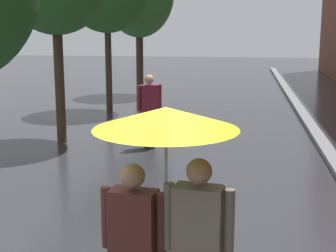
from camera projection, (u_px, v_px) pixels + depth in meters
kerb_strip at (309, 124)px, 13.81m from camera, size 0.30×36.00×0.12m
couple_under_umbrella at (166, 189)px, 4.05m from camera, size 1.19×1.19×2.12m
pedestrian_walking_midground at (149, 109)px, 11.13m from camera, size 0.52×0.44×1.68m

